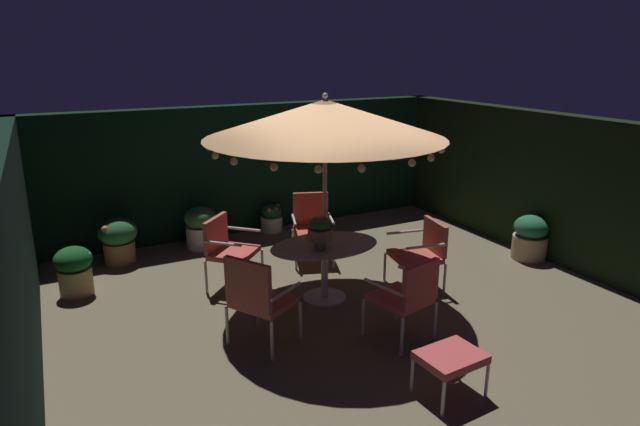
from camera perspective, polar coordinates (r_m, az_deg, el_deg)
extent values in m
cube|color=brown|center=(7.14, 2.03, -9.03)|extent=(7.53, 6.84, 0.02)
cube|color=black|center=(9.62, -7.42, 4.71)|extent=(7.53, 0.30, 2.21)
cube|color=black|center=(5.97, -29.93, -5.13)|extent=(0.30, 6.84, 2.21)
cube|color=black|center=(9.01, 22.66, 2.69)|extent=(0.30, 6.84, 2.21)
cylinder|color=silver|center=(7.13, 0.48, -8.84)|extent=(0.56, 0.56, 0.03)
cylinder|color=silver|center=(6.99, 0.49, -6.30)|extent=(0.09, 0.09, 0.72)
ellipsoid|color=#B2A99C|center=(6.85, 0.50, -3.41)|extent=(1.43, 0.99, 0.03)
cylinder|color=beige|center=(6.72, 0.50, -0.29)|extent=(0.06, 0.06, 2.25)
cone|color=tan|center=(6.47, 0.53, 9.85)|extent=(2.90, 2.90, 0.46)
sphere|color=beige|center=(6.44, 0.54, 12.21)|extent=(0.07, 0.07, 0.07)
sphere|color=#F9DB8C|center=(7.29, 9.92, 7.94)|extent=(0.08, 0.08, 0.08)
sphere|color=#F9DB8C|center=(7.56, 7.66, 8.35)|extent=(0.08, 0.08, 0.08)
sphere|color=#F9DB8C|center=(7.78, 4.22, 8.70)|extent=(0.08, 0.08, 0.08)
sphere|color=#F9DB8C|center=(7.86, 0.98, 8.82)|extent=(0.08, 0.08, 0.08)
sphere|color=#F9DB8C|center=(7.80, -2.89, 8.74)|extent=(0.08, 0.08, 0.08)
sphere|color=#F9DB8C|center=(7.62, -5.91, 8.48)|extent=(0.08, 0.08, 0.08)
sphere|color=#F9DB8C|center=(7.35, -8.45, 8.08)|extent=(0.08, 0.08, 0.08)
sphere|color=#F9DB8C|center=(6.88, -10.80, 7.38)|extent=(0.08, 0.08, 0.08)
sphere|color=#F9DB8C|center=(6.50, -11.57, 6.79)|extent=(0.08, 0.08, 0.08)
sphere|color=#F9DB8C|center=(5.97, -10.97, 5.95)|extent=(0.08, 0.08, 0.08)
sphere|color=#F9DB8C|center=(5.61, -9.04, 5.36)|extent=(0.08, 0.08, 0.08)
sphere|color=#F9DB8C|center=(5.29, -4.86, 4.81)|extent=(0.08, 0.08, 0.08)
sphere|color=#F9DB8C|center=(5.18, -0.16, 4.60)|extent=(0.08, 0.08, 0.08)
sphere|color=#F9DB8C|center=(5.24, 4.40, 4.69)|extent=(0.08, 0.08, 0.08)
sphere|color=#F9DB8C|center=(5.56, 9.65, 5.22)|extent=(0.08, 0.08, 0.08)
sphere|color=#F9DB8C|center=(5.86, 11.59, 5.71)|extent=(0.08, 0.08, 0.08)
sphere|color=#F9DB8C|center=(6.36, 12.65, 6.49)|extent=(0.08, 0.08, 0.08)
sphere|color=#F9DB8C|center=(6.79, 12.13, 7.17)|extent=(0.08, 0.08, 0.08)
cylinder|color=#7E6D4D|center=(6.65, 0.02, -3.32)|extent=(0.14, 0.14, 0.13)
cylinder|color=#876B53|center=(6.60, 0.02, -2.23)|extent=(0.31, 0.31, 0.14)
ellipsoid|color=#29622E|center=(6.56, 0.02, -1.14)|extent=(0.28, 0.28, 0.17)
sphere|color=#D85D68|center=(6.54, 0.02, -0.62)|extent=(0.10, 0.10, 0.10)
cylinder|color=beige|center=(7.62, -6.08, -5.44)|extent=(0.04, 0.04, 0.45)
cylinder|color=beige|center=(7.11, -8.03, -7.20)|extent=(0.04, 0.04, 0.45)
cylinder|color=beige|center=(7.84, -9.73, -4.94)|extent=(0.04, 0.04, 0.45)
cylinder|color=beige|center=(7.35, -11.88, -6.60)|extent=(0.04, 0.04, 0.45)
cube|color=#C45049|center=(7.38, -9.01, -4.15)|extent=(0.80, 0.80, 0.07)
cube|color=#C45049|center=(7.41, -10.90, -2.08)|extent=(0.45, 0.46, 0.44)
cylinder|color=beige|center=(7.56, -8.08, -1.67)|extent=(0.40, 0.39, 0.04)
cylinder|color=beige|center=(7.04, -10.19, -3.18)|extent=(0.40, 0.39, 0.04)
cylinder|color=beige|center=(6.46, -6.61, -9.81)|extent=(0.04, 0.04, 0.44)
cylinder|color=beige|center=(6.13, -2.07, -11.22)|extent=(0.04, 0.04, 0.44)
cylinder|color=beige|center=(6.11, -9.72, -11.61)|extent=(0.04, 0.04, 0.44)
cylinder|color=beige|center=(5.76, -5.06, -13.27)|extent=(0.04, 0.04, 0.44)
cube|color=#B55547|center=(5.99, -5.96, -9.27)|extent=(0.75, 0.77, 0.07)
cube|color=#B55547|center=(5.69, -7.60, -7.49)|extent=(0.35, 0.53, 0.53)
cylinder|color=beige|center=(6.08, -8.29, -6.87)|extent=(0.45, 0.29, 0.04)
cylinder|color=beige|center=(5.74, -3.59, -8.23)|extent=(0.45, 0.29, 0.04)
cylinder|color=beige|center=(6.23, 4.56, -10.86)|extent=(0.04, 0.04, 0.43)
cylinder|color=beige|center=(6.59, 8.03, -9.32)|extent=(0.04, 0.04, 0.43)
cylinder|color=beige|center=(5.89, 8.60, -12.75)|extent=(0.04, 0.04, 0.43)
cylinder|color=beige|center=(6.28, 12.01, -10.97)|extent=(0.04, 0.04, 0.43)
cube|color=#C14F3E|center=(6.13, 8.40, -8.86)|extent=(0.66, 0.67, 0.07)
cube|color=#C14F3E|center=(5.86, 10.54, -7.34)|extent=(0.53, 0.18, 0.46)
cylinder|color=beige|center=(5.85, 6.67, -7.76)|extent=(0.16, 0.54, 0.04)
cylinder|color=beige|center=(6.23, 10.18, -6.30)|extent=(0.16, 0.54, 0.04)
cylinder|color=silver|center=(7.13, 8.76, -7.41)|extent=(0.04, 0.04, 0.40)
cylinder|color=silver|center=(7.63, 6.83, -5.66)|extent=(0.04, 0.04, 0.40)
cylinder|color=silver|center=(7.39, 12.97, -6.75)|extent=(0.04, 0.04, 0.40)
cylinder|color=silver|center=(7.87, 10.82, -5.11)|extent=(0.04, 0.04, 0.40)
cube|color=#B34C41|center=(7.41, 9.94, -4.51)|extent=(0.68, 0.68, 0.07)
cube|color=#B34C41|center=(7.45, 12.00, -2.44)|extent=(0.16, 0.57, 0.43)
cylinder|color=silver|center=(7.07, 11.12, -3.46)|extent=(0.57, 0.14, 0.04)
cylinder|color=silver|center=(7.57, 9.02, -1.97)|extent=(0.57, 0.14, 0.04)
cylinder|color=silver|center=(8.00, 1.44, -4.27)|extent=(0.04, 0.04, 0.45)
cylinder|color=silver|center=(7.93, -2.53, -4.46)|extent=(0.04, 0.04, 0.45)
cylinder|color=silver|center=(8.49, 0.88, -3.00)|extent=(0.04, 0.04, 0.45)
cylinder|color=silver|center=(8.43, -2.86, -3.16)|extent=(0.04, 0.04, 0.45)
cube|color=#C34839|center=(8.12, -0.77, -2.00)|extent=(0.69, 0.67, 0.07)
cube|color=#C34839|center=(8.27, -0.99, 0.46)|extent=(0.52, 0.23, 0.51)
cylinder|color=silver|center=(8.09, 1.17, -0.57)|extent=(0.20, 0.49, 0.04)
cylinder|color=silver|center=(8.03, -2.75, -0.72)|extent=(0.20, 0.49, 0.04)
cylinder|color=beige|center=(5.38, 9.65, -16.46)|extent=(0.03, 0.03, 0.35)
cylinder|color=beige|center=(5.70, 13.95, -14.65)|extent=(0.03, 0.03, 0.35)
cylinder|color=beige|center=(5.13, 12.83, -18.50)|extent=(0.03, 0.03, 0.35)
cylinder|color=beige|center=(5.47, 17.14, -16.43)|extent=(0.03, 0.03, 0.35)
cube|color=#C24B4B|center=(5.30, 13.59, -14.53)|extent=(0.61, 0.49, 0.08)
cylinder|color=tan|center=(7.87, -24.26, -6.57)|extent=(0.42, 0.42, 0.36)
ellipsoid|color=#154F1F|center=(7.76, -24.53, -4.46)|extent=(0.48, 0.48, 0.33)
sphere|color=#E3607C|center=(7.70, -23.21, -4.08)|extent=(0.09, 0.09, 0.09)
sphere|color=#E94C76|center=(7.87, -24.34, -3.60)|extent=(0.09, 0.09, 0.09)
sphere|color=#D34D6A|center=(7.86, -25.29, -3.74)|extent=(0.06, 0.06, 0.06)
sphere|color=#D1436F|center=(7.78, -25.68, -4.54)|extent=(0.08, 0.08, 0.08)
sphere|color=#DE4B62|center=(7.61, -24.92, -4.77)|extent=(0.10, 0.10, 0.10)
sphere|color=#D54D75|center=(7.64, -24.19, -4.71)|extent=(0.11, 0.11, 0.11)
cylinder|color=beige|center=(9.65, -5.10, -1.14)|extent=(0.38, 0.38, 0.27)
ellipsoid|color=#154E2D|center=(9.58, -5.13, 0.17)|extent=(0.35, 0.35, 0.25)
sphere|color=#E35363|center=(9.63, -4.50, 0.78)|extent=(0.07, 0.07, 0.07)
sphere|color=#E75866|center=(9.65, -4.95, 0.46)|extent=(0.06, 0.06, 0.06)
sphere|color=#EB5C6E|center=(9.61, -5.63, 0.50)|extent=(0.09, 0.09, 0.09)
sphere|color=#D54577|center=(9.54, -5.80, 0.35)|extent=(0.09, 0.09, 0.09)
sphere|color=#DE546B|center=(9.44, -5.34, 0.30)|extent=(0.08, 0.08, 0.08)
sphere|color=#D8447D|center=(9.49, -4.66, 0.40)|extent=(0.08, 0.08, 0.08)
cylinder|color=tan|center=(8.97, 21.12, -3.35)|extent=(0.52, 0.52, 0.36)
ellipsoid|color=#236742|center=(8.87, 21.33, -1.39)|extent=(0.51, 0.51, 0.36)
sphere|color=silver|center=(8.93, 22.06, -0.95)|extent=(0.07, 0.07, 0.07)
sphere|color=silver|center=(8.91, 20.65, -1.01)|extent=(0.10, 0.10, 0.10)
sphere|color=silver|center=(8.80, 20.72, -1.32)|extent=(0.08, 0.08, 0.08)
sphere|color=silver|center=(8.78, 21.97, -1.45)|extent=(0.06, 0.06, 0.06)
cylinder|color=#8B6042|center=(8.74, -20.28, -3.88)|extent=(0.46, 0.46, 0.34)
ellipsoid|color=#24612F|center=(8.64, -20.50, -1.87)|extent=(0.57, 0.57, 0.40)
sphere|color=#DE7142|center=(8.64, -19.26, -1.36)|extent=(0.09, 0.09, 0.09)
sphere|color=#E47544|center=(8.77, -20.25, -1.34)|extent=(0.10, 0.10, 0.10)
sphere|color=#E98C41|center=(8.78, -21.57, -1.55)|extent=(0.08, 0.08, 0.08)
sphere|color=orange|center=(8.48, -21.66, -1.61)|extent=(0.11, 0.11, 0.11)
sphere|color=orange|center=(8.47, -20.32, -1.66)|extent=(0.11, 0.11, 0.11)
cylinder|color=silver|center=(9.01, -12.37, -2.46)|extent=(0.48, 0.48, 0.37)
ellipsoid|color=#376132|center=(8.91, -12.49, -0.50)|extent=(0.51, 0.51, 0.35)
sphere|color=yellow|center=(8.93, -11.43, -0.25)|extent=(0.07, 0.07, 0.07)
sphere|color=#F1CD4C|center=(9.00, -12.91, 0.03)|extent=(0.09, 0.09, 0.09)
sphere|color=#EDC44F|center=(8.71, -12.57, -0.81)|extent=(0.06, 0.06, 0.06)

